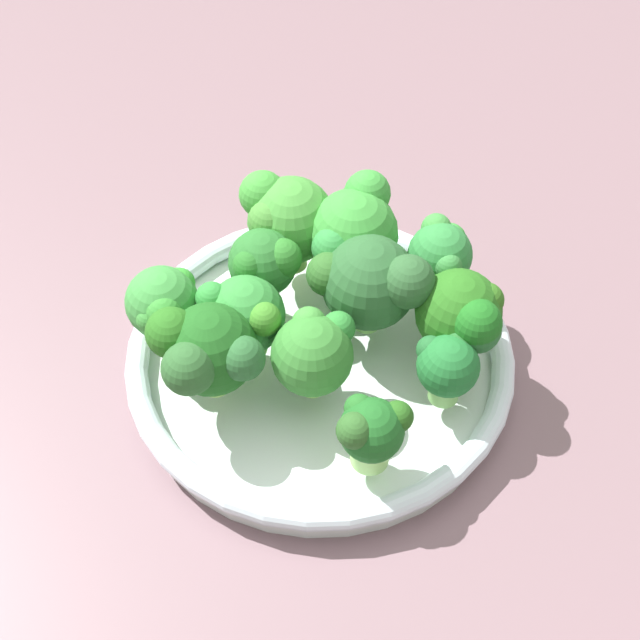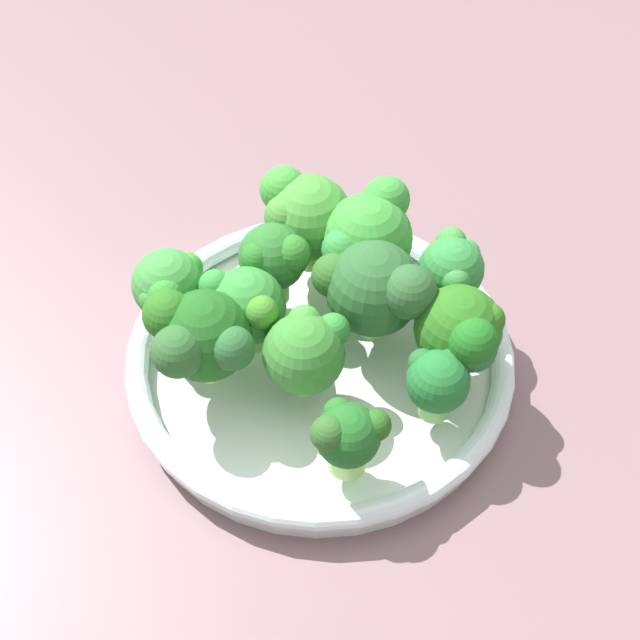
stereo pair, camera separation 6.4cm
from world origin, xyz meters
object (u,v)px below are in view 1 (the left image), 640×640
at_px(broccoli_floret_0, 464,316).
at_px(broccoli_floret_8, 370,283).
at_px(broccoli_floret_4, 440,256).
at_px(broccoli_floret_5, 354,230).
at_px(broccoli_floret_10, 266,264).
at_px(broccoli_floret_1, 317,352).
at_px(broccoli_floret_2, 371,430).
at_px(broccoli_floret_9, 448,365).
at_px(bowl, 320,359).
at_px(broccoli_floret_11, 244,313).
at_px(broccoli_floret_6, 206,351).
at_px(broccoli_floret_3, 163,305).
at_px(broccoli_floret_7, 286,217).

bearing_deg(broccoli_floret_0, broccoli_floret_8, -30.16).
bearing_deg(broccoli_floret_0, broccoli_floret_4, -87.87).
xyz_separation_m(broccoli_floret_5, broccoli_floret_10, (0.07, 0.02, -0.01)).
bearing_deg(broccoli_floret_5, broccoli_floret_1, 68.01).
relative_size(broccoli_floret_5, broccoli_floret_10, 1.22).
bearing_deg(broccoli_floret_1, broccoli_floret_2, 111.71).
xyz_separation_m(broccoli_floret_0, broccoli_floret_9, (0.02, 0.03, -0.01)).
xyz_separation_m(broccoli_floret_8, broccoli_floret_9, (-0.04, 0.07, -0.01)).
bearing_deg(broccoli_floret_4, bowl, 23.39).
height_order(broccoli_floret_8, broccoli_floret_11, broccoli_floret_8).
distance_m(broccoli_floret_0, broccoli_floret_6, 0.17).
bearing_deg(broccoli_floret_6, broccoli_floret_11, -127.56).
xyz_separation_m(broccoli_floret_3, broccoli_floret_8, (-0.14, 0.01, 0.01)).
xyz_separation_m(bowl, broccoli_floret_7, (0.01, -0.09, 0.06)).
height_order(broccoli_floret_1, broccoli_floret_6, broccoli_floret_6).
bearing_deg(broccoli_floret_9, broccoli_floret_1, -12.82).
distance_m(broccoli_floret_5, broccoli_floret_8, 0.05).
bearing_deg(broccoli_floret_6, bowl, -160.30).
height_order(broccoli_floret_2, broccoli_floret_7, broccoli_floret_7).
xyz_separation_m(broccoli_floret_2, broccoli_floret_8, (-0.02, -0.11, 0.01)).
xyz_separation_m(bowl, broccoli_floret_6, (0.08, 0.03, 0.06)).
bearing_deg(broccoli_floret_9, broccoli_floret_11, -24.74).
distance_m(broccoli_floret_0, broccoli_floret_11, 0.15).
bearing_deg(broccoli_floret_4, broccoli_floret_0, 92.13).
distance_m(bowl, broccoli_floret_7, 0.11).
distance_m(broccoli_floret_3, broccoli_floret_11, 0.06).
height_order(broccoli_floret_2, broccoli_floret_3, broccoli_floret_3).
xyz_separation_m(broccoli_floret_6, broccoli_floret_9, (-0.16, 0.02, -0.01)).
xyz_separation_m(broccoli_floret_5, broccoli_floret_7, (0.05, -0.02, -0.00)).
xyz_separation_m(broccoli_floret_7, broccoli_floret_9, (-0.09, 0.14, -0.01)).
xyz_separation_m(broccoli_floret_3, broccoli_floret_10, (-0.07, -0.03, 0.00)).
height_order(broccoli_floret_1, broccoli_floret_2, broccoli_floret_1).
bearing_deg(bowl, broccoli_floret_10, -54.06).
xyz_separation_m(broccoli_floret_5, broccoli_floret_8, (-0.00, 0.05, -0.00)).
relative_size(bowl, broccoli_floret_1, 4.40).
relative_size(broccoli_floret_0, broccoli_floret_6, 0.94).
bearing_deg(broccoli_floret_1, broccoli_floret_11, -41.88).
xyz_separation_m(broccoli_floret_3, broccoli_floret_4, (-0.20, -0.02, -0.00)).
relative_size(broccoli_floret_6, broccoli_floret_9, 1.39).
height_order(broccoli_floret_5, broccoli_floret_6, broccoli_floret_5).
xyz_separation_m(broccoli_floret_1, broccoli_floret_6, (0.07, -0.00, 0.01)).
xyz_separation_m(broccoli_floret_3, broccoli_floret_11, (-0.05, 0.01, -0.00)).
relative_size(broccoli_floret_2, broccoli_floret_9, 1.02).
height_order(broccoli_floret_5, broccoli_floret_7, broccoli_floret_5).
bearing_deg(broccoli_floret_8, broccoli_floret_10, -24.27).
bearing_deg(broccoli_floret_2, broccoli_floret_7, -79.85).
distance_m(broccoli_floret_1, broccoli_floret_2, 0.07).
height_order(broccoli_floret_2, broccoli_floret_6, broccoli_floret_6).
bearing_deg(broccoli_floret_5, broccoli_floret_9, 110.81).
height_order(bowl, broccoli_floret_4, broccoli_floret_4).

